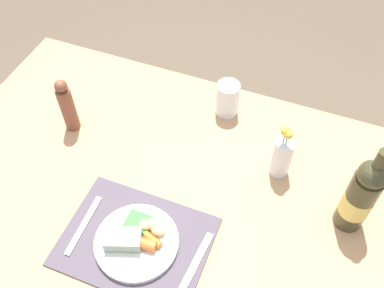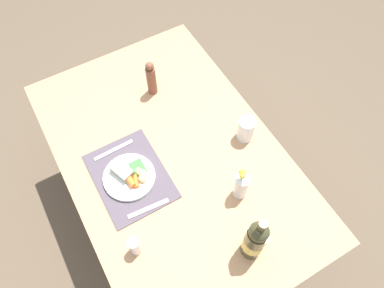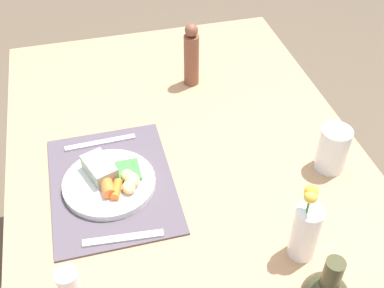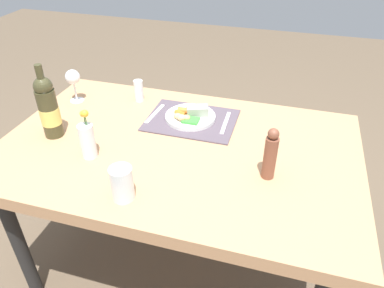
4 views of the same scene
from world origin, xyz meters
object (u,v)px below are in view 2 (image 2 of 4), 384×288
Objects in this scene: fork at (114,150)px; knife at (148,208)px; pepper_mill at (151,79)px; wine_bottle at (255,240)px; water_tumbler at (246,130)px; dinner_plate at (129,176)px; salt_shaker at (135,246)px; dining_table at (172,163)px; flower_vase at (241,186)px.

knife is (0.32, 0.01, 0.00)m from fork.
wine_bottle reaches higher than pepper_mill.
knife is 0.57× the size of wine_bottle.
knife is at bearing -79.77° from water_tumbler.
dinner_plate reaches higher than knife.
knife is 0.62m from pepper_mill.
dining_table is at bearing 133.31° from salt_shaker.
knife is 1.70× the size of salt_shaker.
knife is 0.39m from flower_vase.
dining_table is at bearing 52.70° from fork.
flower_vase is at bearing 37.94° from fork.
fork is at bearing -125.50° from dining_table.
dinner_plate is at bearing -88.32° from dining_table.
wine_bottle is 0.52m from water_tumbler.
wine_bottle is (0.51, 0.07, 0.19)m from dining_table.
flower_vase is at bearing 75.77° from knife.
dining_table is 0.37m from flower_vase.
water_tumbler is at bearing 77.43° from dining_table.
dining_table is 0.45m from salt_shaker.
water_tumbler is 1.16× the size of salt_shaker.
salt_shaker reaches higher than knife.
fork is 0.73m from wine_bottle.
knife is at bearing -49.30° from dining_table.
fork is 0.60× the size of wine_bottle.
knife is 0.88× the size of flower_vase.
flower_vase is at bearing 28.41° from dining_table.
knife is 0.17m from salt_shaker.
knife is (0.16, 0.01, -0.01)m from dinner_plate.
pepper_mill is 0.50m from water_tumbler.
pepper_mill reaches higher than knife.
water_tumbler is at bearing 65.78° from fork.
wine_bottle reaches higher than salt_shaker.
dinner_plate is at bearing -38.61° from pepper_mill.
flower_vase is (0.30, 0.16, 0.14)m from dining_table.
dinner_plate is (0.01, -0.20, 0.09)m from dining_table.
salt_shaker is at bearing -14.71° from fork.
pepper_mill and flower_vase have the same top height.
wine_bottle is at bearing 21.01° from fork.
pepper_mill is 1.66× the size of water_tumbler.
dining_table is 6.40× the size of dinner_plate.
water_tumbler reaches higher than dinner_plate.
dinner_plate is 0.17m from knife.
water_tumbler reaches higher than dining_table.
water_tumbler is (-0.22, 0.17, -0.03)m from flower_vase.
salt_shaker is (0.45, -0.10, 0.04)m from fork.
pepper_mill is at bearing 148.47° from salt_shaker.
water_tumbler is at bearing 105.18° from knife.
fork is 1.05× the size of knife.
flower_vase is 0.47m from salt_shaker.
salt_shaker is at bearing -119.66° from wine_bottle.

